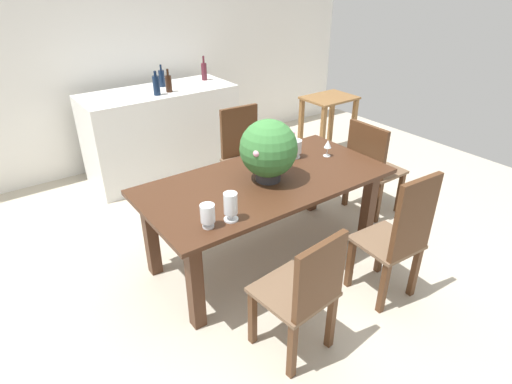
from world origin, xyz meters
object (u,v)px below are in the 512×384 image
wine_glass (328,145)px  crystal_vase_left (208,214)px  wine_bottle_amber (162,78)px  crystal_vase_center_near (231,205)px  chair_near_right (400,236)px  kitchen_counter (162,133)px  chair_near_left (305,291)px  flower_centerpiece (269,149)px  wine_bottle_green (156,85)px  wine_bottle_clear (169,83)px  side_table (328,113)px  chair_foot_end (371,164)px  dining_table (266,192)px  chair_far_right (244,151)px  wine_bottle_tall (204,71)px  crystal_vase_right (295,147)px

wine_glass → crystal_vase_left: bearing=-165.4°
wine_bottle_amber → crystal_vase_center_near: bearing=-105.7°
chair_near_right → kitchen_counter: bearing=-78.8°
crystal_vase_left → chair_near_left: bearing=-66.5°
flower_centerpiece → wine_bottle_green: 1.86m
wine_bottle_clear → side_table: size_ratio=0.32×
chair_near_right → side_table: 2.67m
crystal_vase_left → chair_foot_end: bearing=9.3°
dining_table → wine_bottle_clear: 1.94m
chair_far_right → wine_bottle_clear: wine_bottle_clear is taller
chair_near_right → crystal_vase_center_near: size_ratio=5.20×
chair_near_left → side_table: 3.24m
kitchen_counter → side_table: bearing=-21.8°
wine_bottle_green → side_table: wine_bottle_green is taller
flower_centerpiece → wine_bottle_tall: bearing=72.4°
dining_table → chair_near_left: bearing=-114.5°
crystal_vase_center_near → side_table: bearing=32.8°
chair_near_right → wine_bottle_amber: size_ratio=4.26×
chair_far_right → wine_bottle_amber: 1.33m
chair_near_left → wine_bottle_tall: bearing=-115.4°
flower_centerpiece → wine_bottle_clear: (0.11, 1.89, 0.10)m
chair_near_left → wine_bottle_amber: bearing=-106.1°
chair_far_right → crystal_vase_right: size_ratio=6.12×
flower_centerpiece → crystal_vase_center_near: bearing=-149.8°
chair_far_right → kitchen_counter: size_ratio=0.58×
wine_bottle_tall → crystal_vase_right: bearing=-96.8°
chair_far_right → chair_near_left: bearing=-110.8°
chair_near_left → wine_bottle_green: wine_bottle_green is taller
crystal_vase_right → wine_bottle_green: wine_bottle_green is taller
dining_table → chair_near_left: size_ratio=2.17×
crystal_vase_left → kitchen_counter: kitchen_counter is taller
chair_near_right → crystal_vase_right: chair_near_right is taller
wine_glass → wine_bottle_clear: size_ratio=0.61×
chair_foot_end → chair_near_right: bearing=139.2°
flower_centerpiece → wine_bottle_clear: 1.90m
chair_near_right → crystal_vase_left: (-1.14, 0.63, 0.27)m
kitchen_counter → wine_bottle_clear: bearing=-62.4°
chair_far_right → crystal_vase_center_near: size_ratio=4.89×
chair_far_right → side_table: 1.52m
chair_near_left → side_table: (2.37, 2.21, 0.06)m
dining_table → chair_near_right: (0.44, -0.96, -0.06)m
wine_bottle_amber → chair_near_right: bearing=-84.7°
side_table → chair_foot_end: bearing=-118.1°
crystal_vase_center_near → kitchen_counter: (0.58, 2.36, -0.35)m
dining_table → wine_bottle_amber: size_ratio=8.11×
crystal_vase_right → kitchen_counter: (-0.42, 1.83, -0.33)m
flower_centerpiece → kitchen_counter: 2.10m
chair_near_right → chair_foot_end: 1.27m
dining_table → chair_far_right: 1.06m
dining_table → chair_near_left: chair_near_left is taller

